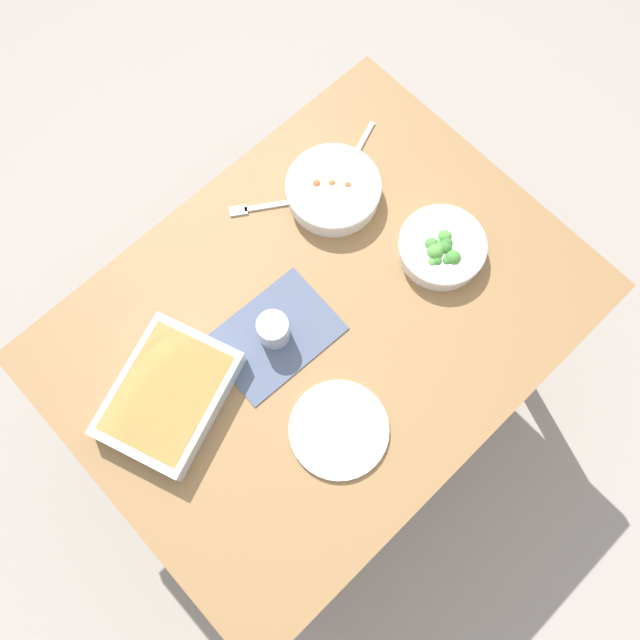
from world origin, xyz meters
The scene contains 10 objects.
ground_plane centered at (0.00, 0.00, 0.00)m, with size 6.00×6.00×0.00m, color #9E9389.
dining_table centered at (0.00, 0.00, 0.65)m, with size 1.20×0.90×0.74m.
placemat centered at (-0.10, 0.04, 0.74)m, with size 0.28×0.20×0.00m, color #4C5670.
stew_bowl centered at (0.24, 0.21, 0.77)m, with size 0.23×0.23×0.06m.
broccoli_bowl centered at (0.32, -0.07, 0.77)m, with size 0.21×0.21×0.07m.
baking_dish centered at (-0.36, 0.09, 0.77)m, with size 0.36×0.31×0.06m.
drink_cup centered at (-0.10, 0.04, 0.78)m, with size 0.07×0.07×0.08m.
side_plate centered at (-0.14, -0.21, 0.75)m, with size 0.22×0.22×0.01m, color silver.
spoon_by_stew centered at (0.36, 0.25, 0.74)m, with size 0.17×0.08×0.01m.
fork_on_table centered at (0.09, 0.31, 0.74)m, with size 0.16×0.11×0.01m.
Camera 1 is at (-0.30, -0.32, 2.14)m, focal length 35.60 mm.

